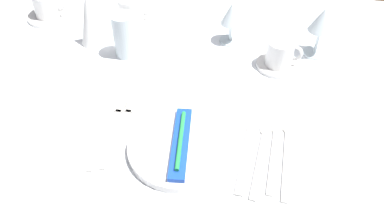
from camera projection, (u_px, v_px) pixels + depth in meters
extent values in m
cube|color=white|center=(193.00, 80.00, 1.11)|extent=(1.80, 1.10, 0.04)
cube|color=white|center=(222.00, 15.00, 1.57)|extent=(1.80, 0.01, 0.18)
cylinder|color=brown|center=(44.00, 57.00, 1.81)|extent=(0.07, 0.07, 0.70)
cylinder|color=white|center=(181.00, 147.00, 0.89)|extent=(0.24, 0.24, 0.02)
cube|color=blue|center=(181.00, 143.00, 0.88)|extent=(0.07, 0.21, 0.01)
cylinder|color=green|center=(181.00, 139.00, 0.88)|extent=(0.03, 0.17, 0.01)
cube|color=beige|center=(116.00, 138.00, 0.92)|extent=(0.02, 0.19, 0.00)
cube|color=beige|center=(130.00, 107.00, 1.00)|extent=(0.02, 0.04, 0.00)
cube|color=beige|center=(105.00, 139.00, 0.92)|extent=(0.02, 0.20, 0.00)
cube|color=beige|center=(121.00, 107.00, 1.00)|extent=(0.02, 0.04, 0.00)
cube|color=beige|center=(245.00, 159.00, 0.88)|extent=(0.02, 0.20, 0.00)
cube|color=beige|center=(252.00, 125.00, 0.95)|extent=(0.02, 0.06, 0.00)
cube|color=beige|center=(259.00, 164.00, 0.87)|extent=(0.02, 0.19, 0.00)
ellipsoid|color=beige|center=(266.00, 130.00, 0.94)|extent=(0.03, 0.04, 0.01)
cube|color=beige|center=(273.00, 161.00, 0.87)|extent=(0.02, 0.19, 0.00)
ellipsoid|color=beige|center=(277.00, 128.00, 0.95)|extent=(0.03, 0.04, 0.01)
cube|color=beige|center=(286.00, 164.00, 0.87)|extent=(0.01, 0.20, 0.00)
ellipsoid|color=beige|center=(288.00, 128.00, 0.94)|extent=(0.03, 0.04, 0.01)
cylinder|color=white|center=(277.00, 65.00, 1.12)|extent=(0.12, 0.12, 0.01)
cylinder|color=white|center=(280.00, 53.00, 1.09)|extent=(0.08, 0.08, 0.07)
torus|color=white|center=(294.00, 53.00, 1.08)|extent=(0.05, 0.01, 0.05)
cylinder|color=white|center=(133.00, 20.00, 1.30)|extent=(0.12, 0.12, 0.01)
cylinder|color=white|center=(132.00, 9.00, 1.27)|extent=(0.08, 0.08, 0.07)
torus|color=white|center=(144.00, 9.00, 1.26)|extent=(0.05, 0.01, 0.05)
cylinder|color=white|center=(50.00, 16.00, 1.31)|extent=(0.14, 0.14, 0.01)
cylinder|color=white|center=(46.00, 5.00, 1.29)|extent=(0.08, 0.08, 0.07)
torus|color=white|center=(58.00, 5.00, 1.28)|extent=(0.05, 0.01, 0.05)
cylinder|color=silver|center=(230.00, 41.00, 1.21)|extent=(0.06, 0.06, 0.01)
cylinder|color=silver|center=(230.00, 32.00, 1.19)|extent=(0.01, 0.01, 0.06)
cone|color=silver|center=(232.00, 13.00, 1.15)|extent=(0.07, 0.07, 0.07)
cylinder|color=silver|center=(314.00, 53.00, 1.17)|extent=(0.07, 0.07, 0.01)
cylinder|color=silver|center=(317.00, 41.00, 1.14)|extent=(0.01, 0.01, 0.07)
cone|color=silver|center=(323.00, 20.00, 1.09)|extent=(0.07, 0.07, 0.07)
cylinder|color=silver|center=(125.00, 35.00, 1.12)|extent=(0.07, 0.07, 0.13)
cylinder|color=#C68C1E|center=(125.00, 42.00, 1.14)|extent=(0.06, 0.06, 0.08)
cone|color=white|center=(90.00, 19.00, 1.15)|extent=(0.07, 0.07, 0.16)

